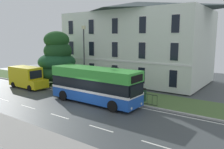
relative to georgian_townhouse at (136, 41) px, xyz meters
name	(u,v)px	position (x,y,z in m)	size (l,w,h in m)	color
ground_plane	(83,108)	(2.94, -14.05, -5.44)	(60.00, 56.00, 0.18)	#3E4345
georgian_townhouse	(136,41)	(0.00, 0.00, 0.00)	(18.90, 10.50, 10.55)	silver
iron_verge_railing	(86,88)	(0.00, -10.49, -4.80)	(16.16, 0.04, 0.97)	black
evergreen_tree	(56,60)	(-6.63, -8.65, -2.29)	(4.82, 4.92, 6.57)	#423328
single_decker_bus	(95,85)	(2.79, -12.34, -3.74)	(8.83, 2.68, 3.19)	blue
white_panel_van	(27,77)	(-7.83, -12.17, -4.15)	(5.11, 2.13, 2.47)	yellow
street_lamp_post	(84,54)	(-1.15, -9.40, -1.29)	(0.36, 0.24, 7.03)	#333338
litter_bin	(144,94)	(6.31, -9.58, -4.69)	(0.54, 0.54, 1.22)	#23472D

